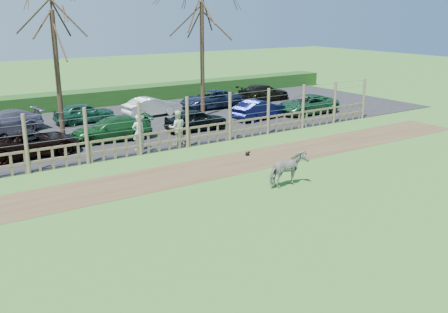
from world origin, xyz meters
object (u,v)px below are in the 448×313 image
visitor_b (177,128)px  car_4 (196,120)px  car_12 (211,99)px  car_13 (264,93)px  zebra (288,170)px  car_9 (3,122)px  car_11 (151,107)px  visitor_a (138,132)px  car_2 (31,143)px  tree_right (202,32)px  car_3 (112,129)px  car_6 (307,104)px  tree_mid (55,44)px  car_10 (84,113)px  crow (248,154)px  car_5 (259,109)px

visitor_b → car_4: size_ratio=0.49×
visitor_b → car_12: visitor_b is taller
car_12 → car_13: 4.84m
zebra → car_9: (-7.33, 15.11, -0.02)m
car_11 → car_13: same height
visitor_a → car_2: size_ratio=0.40×
tree_right → car_13: (6.71, 2.36, -4.60)m
visitor_a → visitor_b: 2.01m
car_3 → car_9: (-4.32, 4.78, 0.00)m
tree_right → car_6: tree_right is taller
car_6 → zebra: bearing=-46.0°
tree_right → car_6: 8.19m
car_9 → car_12: size_ratio=0.96×
zebra → visitor_a: size_ratio=0.91×
visitor_b → tree_mid: bearing=-30.3°
car_12 → tree_right: bearing=-40.6°
tree_mid → car_12: tree_mid is taller
visitor_a → car_11: visitor_a is taller
tree_right → visitor_b: size_ratio=4.26×
car_4 → car_12: bearing=-35.3°
tree_mid → visitor_b: bearing=-49.3°
tree_right → car_2: size_ratio=1.70×
zebra → car_11: 14.92m
tree_mid → car_9: size_ratio=1.65×
car_9 → car_13: size_ratio=1.00×
car_13 → car_6: bearing=172.5°
car_3 → car_11: bearing=142.7°
visitor_a → car_10: (-0.15, 7.46, -0.26)m
tree_right → car_12: size_ratio=1.70×
tree_mid → car_10: 5.42m
tree_right → car_9: size_ratio=1.78×
car_2 → car_10: size_ratio=1.23×
tree_mid → car_4: tree_mid is taller
car_10 → car_12: 8.79m
tree_right → car_9: (-11.45, 2.04, -4.60)m
zebra → car_4: (1.74, 9.85, -0.02)m
car_6 → tree_right: bearing=-117.4°
car_2 → car_12: 14.21m
zebra → visitor_b: 7.67m
car_6 → car_12: same height
crow → car_5: 8.13m
tree_mid → car_5: bearing=-11.1°
car_5 → visitor_b: bearing=102.8°
car_5 → car_6: size_ratio=0.84×
visitor_a → car_12: visitor_a is taller
visitor_b → zebra: bearing=113.7°
car_4 → car_2: bearing=94.9°
tree_mid → car_10: tree_mid is taller
car_13 → visitor_b: bearing=123.7°
visitor_a → crow: size_ratio=6.73×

